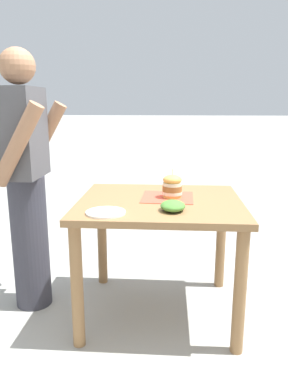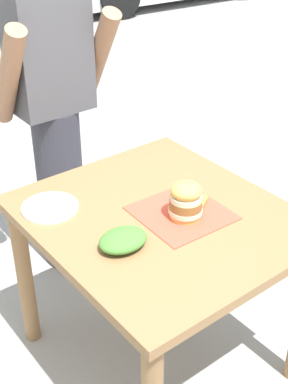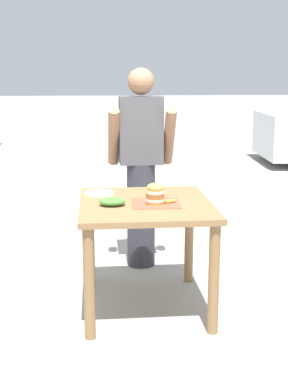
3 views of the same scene
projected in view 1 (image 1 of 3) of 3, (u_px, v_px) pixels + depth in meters
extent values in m
plane|color=#9E9E99|center=(159.00, 311.00, 2.52)|extent=(80.00, 80.00, 0.00)
cube|color=olive|center=(160.00, 203.00, 2.34)|extent=(0.91, 1.01, 0.04)
cylinder|color=olive|center=(240.00, 292.00, 2.02)|extent=(0.07, 0.07, 0.73)
cylinder|color=olive|center=(221.00, 240.00, 2.78)|extent=(0.07, 0.07, 0.73)
cylinder|color=olive|center=(77.00, 287.00, 2.08)|extent=(0.07, 0.07, 0.73)
cylinder|color=olive|center=(102.00, 237.00, 2.84)|extent=(0.07, 0.07, 0.73)
cube|color=#D64C38|center=(167.00, 197.00, 2.40)|extent=(0.34, 0.34, 0.00)
cylinder|color=gold|center=(172.00, 196.00, 2.39)|extent=(0.12, 0.12, 0.02)
cylinder|color=beige|center=(172.00, 193.00, 2.38)|extent=(0.13, 0.13, 0.02)
cylinder|color=brown|center=(172.00, 188.00, 2.38)|extent=(0.12, 0.12, 0.04)
cylinder|color=beige|center=(172.00, 184.00, 2.37)|extent=(0.12, 0.12, 0.02)
ellipsoid|color=gold|center=(172.00, 180.00, 2.36)|extent=(0.12, 0.12, 0.06)
cylinder|color=#D1B77F|center=(172.00, 173.00, 2.35)|extent=(0.00, 0.00, 0.05)
cylinder|color=#8EA83D|center=(169.00, 192.00, 2.49)|extent=(0.09, 0.07, 0.02)
cylinder|color=white|center=(106.00, 212.00, 2.05)|extent=(0.22, 0.22, 0.01)
cylinder|color=silver|center=(105.00, 211.00, 2.04)|extent=(0.04, 0.17, 0.01)
cylinder|color=silver|center=(106.00, 210.00, 2.07)|extent=(0.03, 0.17, 0.01)
ellipsoid|color=#477F33|center=(173.00, 206.00, 2.10)|extent=(0.18, 0.14, 0.06)
cylinder|color=#33333D|center=(30.00, 242.00, 2.52)|extent=(0.24, 0.24, 0.90)
cube|color=#4C4C51|center=(22.00, 133.00, 2.35)|extent=(0.36, 0.22, 0.56)
sphere|color=#9E7051|center=(17.00, 66.00, 2.25)|extent=(0.22, 0.22, 0.22)
cylinder|color=#9E7051|center=(18.00, 145.00, 2.13)|extent=(0.09, 0.34, 0.50)
cylinder|color=#9E7051|center=(44.00, 138.00, 2.58)|extent=(0.09, 0.34, 0.50)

